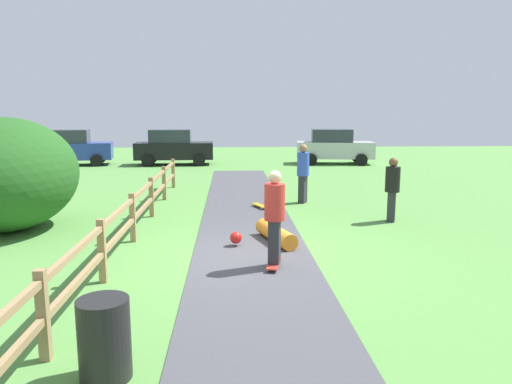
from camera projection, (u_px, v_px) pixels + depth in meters
The scene contains 13 objects.
ground_plane at pixel (252, 257), 9.50m from camera, with size 60.00×60.00×0.00m, color #568E42.
asphalt_path at pixel (252, 256), 9.50m from camera, with size 2.40×28.00×0.02m, color #47474C.
wooden_fence at pixel (119, 226), 9.24m from camera, with size 0.12×18.12×1.10m.
bush_large at pixel (5, 174), 11.47m from camera, with size 3.33×4.00×2.75m, color #23561E.
trash_bin at pixel (104, 339), 5.11m from camera, with size 0.56×0.56×0.90m, color black.
skater_riding at pixel (275, 214), 8.67m from camera, with size 0.46×0.82×1.80m.
skater_fallen at pixel (273, 234), 10.47m from camera, with size 1.42×1.64×0.36m.
skateboard_loose at pixel (260, 205), 14.27m from camera, with size 0.48×0.82×0.08m.
bystander_black at pixel (392, 187), 12.44m from camera, with size 0.50×0.50×1.69m.
bystander_blue at pixel (303, 170), 14.99m from camera, with size 0.52×0.52×1.86m.
parked_car_silver at pixel (334, 147), 26.45m from camera, with size 4.38×2.39×1.92m.
parked_car_black at pixel (173, 147), 25.96m from camera, with size 4.26×2.13×1.92m.
parked_car_blue at pixel (71, 148), 25.66m from camera, with size 4.41×2.48×1.92m.
Camera 1 is at (-0.43, -9.14, 2.86)m, focal length 33.34 mm.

